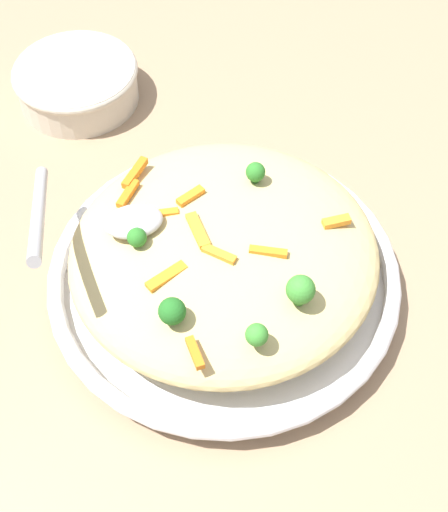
# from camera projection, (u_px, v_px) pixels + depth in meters

# --- Properties ---
(ground_plane) EXTENTS (2.40, 2.40, 0.00)m
(ground_plane) POSITION_uv_depth(u_px,v_px,m) (224.00, 288.00, 0.73)
(ground_plane) COLOR #9E7F60
(serving_bowl) EXTENTS (0.36, 0.36, 0.04)m
(serving_bowl) POSITION_uv_depth(u_px,v_px,m) (224.00, 277.00, 0.72)
(serving_bowl) COLOR silver
(serving_bowl) RESTS_ON ground_plane
(pasta_mound) EXTENTS (0.30, 0.30, 0.06)m
(pasta_mound) POSITION_uv_depth(u_px,v_px,m) (224.00, 253.00, 0.68)
(pasta_mound) COLOR #D1BA7A
(pasta_mound) RESTS_ON serving_bowl
(carrot_piece_0) EXTENTS (0.03, 0.02, 0.01)m
(carrot_piece_0) POSITION_uv_depth(u_px,v_px,m) (191.00, 197.00, 0.68)
(carrot_piece_0) COLOR orange
(carrot_piece_0) RESTS_ON pasta_mound
(carrot_piece_1) EXTENTS (0.04, 0.02, 0.01)m
(carrot_piece_1) POSITION_uv_depth(u_px,v_px,m) (268.00, 252.00, 0.64)
(carrot_piece_1) COLOR orange
(carrot_piece_1) RESTS_ON pasta_mound
(carrot_piece_2) EXTENTS (0.03, 0.01, 0.01)m
(carrot_piece_2) POSITION_uv_depth(u_px,v_px,m) (336.00, 221.00, 0.67)
(carrot_piece_2) COLOR orange
(carrot_piece_2) RESTS_ON pasta_mound
(carrot_piece_3) EXTENTS (0.01, 0.03, 0.01)m
(carrot_piece_3) POSITION_uv_depth(u_px,v_px,m) (195.00, 353.00, 0.59)
(carrot_piece_3) COLOR orange
(carrot_piece_3) RESTS_ON pasta_mound
(carrot_piece_4) EXTENTS (0.03, 0.04, 0.01)m
(carrot_piece_4) POSITION_uv_depth(u_px,v_px,m) (135.00, 173.00, 0.71)
(carrot_piece_4) COLOR orange
(carrot_piece_4) RESTS_ON pasta_mound
(carrot_piece_5) EXTENTS (0.03, 0.01, 0.01)m
(carrot_piece_5) POSITION_uv_depth(u_px,v_px,m) (165.00, 213.00, 0.67)
(carrot_piece_5) COLOR orange
(carrot_piece_5) RESTS_ON pasta_mound
(carrot_piece_6) EXTENTS (0.04, 0.03, 0.01)m
(carrot_piece_6) POSITION_uv_depth(u_px,v_px,m) (167.00, 276.00, 0.63)
(carrot_piece_6) COLOR orange
(carrot_piece_6) RESTS_ON pasta_mound
(carrot_piece_7) EXTENTS (0.02, 0.04, 0.01)m
(carrot_piece_7) POSITION_uv_depth(u_px,v_px,m) (198.00, 230.00, 0.66)
(carrot_piece_7) COLOR orange
(carrot_piece_7) RESTS_ON pasta_mound
(carrot_piece_8) EXTENTS (0.03, 0.03, 0.01)m
(carrot_piece_8) POSITION_uv_depth(u_px,v_px,m) (219.00, 255.00, 0.64)
(carrot_piece_8) COLOR orange
(carrot_piece_8) RESTS_ON pasta_mound
(carrot_piece_9) EXTENTS (0.03, 0.03, 0.01)m
(carrot_piece_9) POSITION_uv_depth(u_px,v_px,m) (128.00, 194.00, 0.69)
(carrot_piece_9) COLOR orange
(carrot_piece_9) RESTS_ON pasta_mound
(broccoli_floret_0) EXTENTS (0.02, 0.02, 0.02)m
(broccoli_floret_0) POSITION_uv_depth(u_px,v_px,m) (251.00, 336.00, 0.58)
(broccoli_floret_0) COLOR #377928
(broccoli_floret_0) RESTS_ON pasta_mound
(broccoli_floret_1) EXTENTS (0.03, 0.03, 0.03)m
(broccoli_floret_1) POSITION_uv_depth(u_px,v_px,m) (301.00, 290.00, 0.60)
(broccoli_floret_1) COLOR #377928
(broccoli_floret_1) RESTS_ON pasta_mound
(broccoli_floret_2) EXTENTS (0.02, 0.02, 0.02)m
(broccoli_floret_2) POSITION_uv_depth(u_px,v_px,m) (256.00, 172.00, 0.69)
(broccoli_floret_2) COLOR #296820
(broccoli_floret_2) RESTS_ON pasta_mound
(broccoli_floret_3) EXTENTS (0.02, 0.02, 0.03)m
(broccoli_floret_3) POSITION_uv_depth(u_px,v_px,m) (172.00, 311.00, 0.60)
(broccoli_floret_3) COLOR #205B1C
(broccoli_floret_3) RESTS_ON pasta_mound
(broccoli_floret_4) EXTENTS (0.02, 0.02, 0.02)m
(broccoli_floret_4) POSITION_uv_depth(u_px,v_px,m) (137.00, 238.00, 0.65)
(broccoli_floret_4) COLOR #296820
(broccoli_floret_4) RESTS_ON pasta_mound
(serving_spoon) EXTENTS (0.12, 0.17, 0.08)m
(serving_spoon) POSITION_uv_depth(u_px,v_px,m) (98.00, 218.00, 0.64)
(serving_spoon) COLOR #B7B7BC
(serving_spoon) RESTS_ON pasta_mound
(companion_bowl) EXTENTS (0.16, 0.16, 0.05)m
(companion_bowl) POSITION_uv_depth(u_px,v_px,m) (77.00, 81.00, 0.89)
(companion_bowl) COLOR beige
(companion_bowl) RESTS_ON ground_plane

